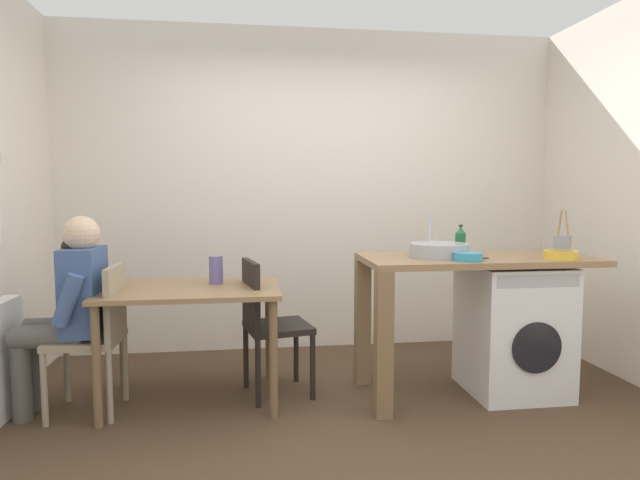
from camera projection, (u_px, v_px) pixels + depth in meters
The scene contains 16 objects.
ground_plane at pixel (351, 432), 3.00m from camera, with size 5.46×5.46×0.00m, color #4C3826.
wall_back at pixel (312, 191), 4.61m from camera, with size 4.60×0.10×2.70m, color silver.
dining_table at pixel (192, 302), 3.41m from camera, with size 1.10×0.76×0.74m.
chair_person_seat at pixel (98, 330), 3.24m from camera, with size 0.41×0.41×0.90m.
chair_opposite at pixel (267, 319), 3.52m from camera, with size 0.47×0.47×0.90m.
seated_person at pixel (69, 304), 3.21m from camera, with size 0.50×0.52×1.20m.
kitchen_counter at pixel (446, 281), 3.50m from camera, with size 1.50×0.68×0.92m.
washing_machine at pixel (513, 328), 3.59m from camera, with size 0.60×0.61×0.86m.
sink_basin at pixel (439, 250), 3.47m from camera, with size 0.38×0.38×0.09m, color #9EA0A5.
tap at pixel (430, 233), 3.64m from camera, with size 0.02×0.02×0.28m, color #B2B2B7.
bottle_tall_green at pixel (460, 241), 3.62m from camera, with size 0.07×0.07×0.20m.
mixing_bowl at pixel (467, 256), 3.29m from camera, with size 0.19×0.19×0.05m.
utensil_crock at pixel (562, 244), 3.64m from camera, with size 0.11×0.11×0.30m.
colander at pixel (561, 254), 3.36m from camera, with size 0.20×0.20×0.06m.
vase at pixel (216, 270), 3.51m from camera, with size 0.09×0.09×0.18m, color slate.
scissors at pixel (476, 258), 3.41m from camera, with size 0.15×0.06×0.01m.
Camera 1 is at (-0.57, -2.84, 1.34)m, focal length 30.16 mm.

